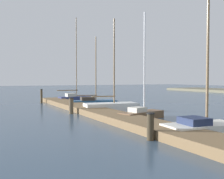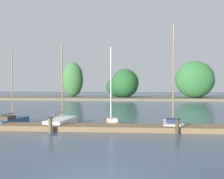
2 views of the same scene
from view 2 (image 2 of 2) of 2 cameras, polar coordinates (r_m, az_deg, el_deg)
dock_pier at (r=19.11m, az=0.63°, el=-7.92°), size 28.90×1.80×0.35m
far_shore at (r=51.85m, az=12.11°, el=0.93°), size 62.24×8.00×7.06m
sailboat_1 at (r=23.16m, az=-20.11°, el=-5.99°), size 1.69×3.97×5.70m
sailboat_2 at (r=21.41m, az=-10.34°, el=-6.45°), size 1.79×3.91×6.30m
sailboat_3 at (r=20.70m, az=-0.17°, el=-6.76°), size 1.55×3.04×5.88m
sailboat_4 at (r=20.70m, az=12.53°, el=-6.65°), size 1.68×3.40×7.48m
mooring_piling_1 at (r=18.56m, az=-12.65°, el=-7.18°), size 0.32×0.32×1.02m
mooring_piling_2 at (r=18.20m, az=13.38°, el=-7.42°), size 0.29×0.29×0.99m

